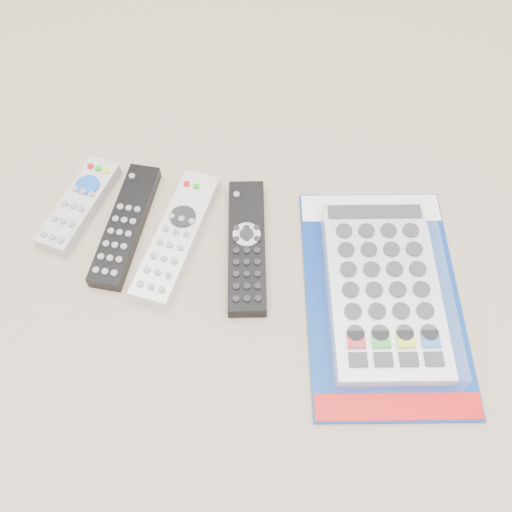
% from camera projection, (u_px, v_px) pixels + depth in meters
% --- Properties ---
extents(remote_small_grey, '(0.08, 0.16, 0.02)m').
position_uv_depth(remote_small_grey, '(79.00, 205.00, 0.80)').
color(remote_small_grey, '#A6A6A8').
rests_on(remote_small_grey, ground).
extents(remote_slim_black, '(0.04, 0.20, 0.02)m').
position_uv_depth(remote_slim_black, '(126.00, 225.00, 0.79)').
color(remote_slim_black, black).
rests_on(remote_slim_black, ground).
extents(remote_silver_dvd, '(0.08, 0.22, 0.02)m').
position_uv_depth(remote_silver_dvd, '(177.00, 237.00, 0.78)').
color(remote_silver_dvd, silver).
rests_on(remote_silver_dvd, ground).
extents(remote_large_black, '(0.09, 0.21, 0.02)m').
position_uv_depth(remote_large_black, '(247.00, 246.00, 0.77)').
color(remote_large_black, black).
rests_on(remote_large_black, ground).
extents(jumbo_remote_packaged, '(0.26, 0.36, 0.04)m').
position_uv_depth(jumbo_remote_packaged, '(384.00, 287.00, 0.73)').
color(jumbo_remote_packaged, navy).
rests_on(jumbo_remote_packaged, ground).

